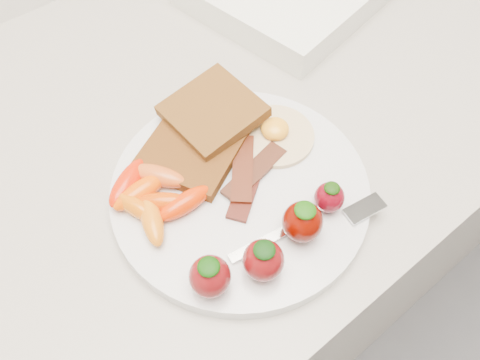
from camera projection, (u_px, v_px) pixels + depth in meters
counter at (189, 277)px, 0.92m from camera, size 2.00×0.60×0.90m
plate at (240, 190)px, 0.49m from camera, size 0.27×0.27×0.02m
toast_lower at (192, 151)px, 0.50m from camera, size 0.13×0.13×0.01m
toast_upper at (213, 111)px, 0.51m from camera, size 0.10×0.10×0.02m
fried_egg at (275, 134)px, 0.52m from camera, size 0.09×0.09×0.02m
bacon_strips at (248, 175)px, 0.49m from camera, size 0.10×0.09×0.01m
baby_carrots at (152, 196)px, 0.47m from camera, size 0.10×0.11×0.02m
strawberries at (271, 243)px, 0.43m from camera, size 0.17×0.06×0.05m
fork at (317, 223)px, 0.46m from camera, size 0.16×0.06×0.00m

